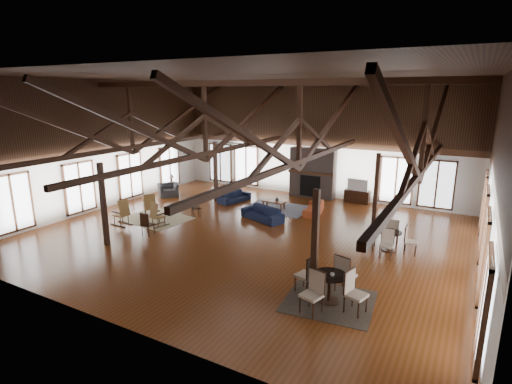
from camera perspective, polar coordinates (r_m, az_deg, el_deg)
The scene contains 31 objects.
floor at distance 15.77m, azimuth -0.92°, elevation -6.07°, with size 16.00×16.00×0.00m, color #642E15.
ceiling at distance 14.82m, azimuth -1.01°, elevation 16.27°, with size 16.00×14.00×0.02m, color black.
wall_back at distance 21.30m, azimuth 8.57°, elevation 7.36°, with size 16.00×0.02×6.00m, color silver.
wall_front at distance 9.73m, azimuth -22.05°, elevation -1.43°, with size 16.00×0.02×6.00m, color silver.
wall_left at distance 20.19m, azimuth -21.15°, elevation 6.22°, with size 0.02×14.00×6.00m, color silver.
wall_right at distance 13.06m, azimuth 31.08°, elevation 1.31°, with size 0.02×14.00×6.00m, color silver.
roof_truss at distance 14.88m, azimuth -0.98°, elevation 8.67°, with size 15.60×14.07×3.14m.
post_grid at distance 15.31m, azimuth -0.94°, elevation -0.70°, with size 8.16×7.16×3.05m.
fireplace at distance 21.26m, azimuth 8.09°, elevation 2.69°, with size 2.50×0.69×2.60m.
ceiling_fan at distance 13.80m, azimuth -1.26°, elevation 7.01°, with size 1.60×1.60×0.75m.
sofa_navy_front at distance 17.41m, azimuth 0.91°, elevation -3.10°, with size 2.00×0.78×0.58m, color #121932.
sofa_navy_left at distance 20.35m, azimuth -3.11°, elevation -0.67°, with size 0.69×1.77×0.52m, color black.
sofa_orange at distance 18.52m, azimuth 8.24°, elevation -2.28°, with size 0.71×1.81×0.53m, color #9B3F1E.
coffee_table at distance 19.01m, azimuth 2.58°, elevation -1.40°, with size 1.13×0.62×0.42m.
vase at distance 18.95m, azimuth 3.01°, elevation -0.99°, with size 0.18×0.18×0.19m, color #B2B2B2.
armchair at distance 21.92m, azimuth -12.43°, elevation 0.28°, with size 1.01×0.89×0.66m, color #313033.
side_table_lamp at distance 22.78m, azimuth -11.92°, elevation 1.01°, with size 0.41×0.41×1.06m.
rocking_chair_a at distance 18.23m, azimuth -14.92°, elevation -2.05°, with size 0.94×0.91×1.10m.
rocking_chair_b at distance 17.03m, azimuth -14.05°, elevation -3.24°, with size 0.58×0.87×1.03m.
rocking_chair_c at distance 17.57m, azimuth -18.53°, elevation -2.88°, with size 0.89×0.51×1.12m.
side_chair_a at distance 18.03m, azimuth -8.88°, elevation -1.92°, with size 0.53×0.53×0.89m.
side_chair_b at distance 16.03m, azimuth -15.43°, elevation -4.20°, with size 0.43×0.43×0.93m.
cafe_table_near at distance 10.96m, azimuth 10.47°, elevation -12.62°, with size 2.14×2.14×1.10m.
cafe_table_far at distance 14.83m, azimuth 18.56°, elevation -6.17°, with size 1.87×1.87×0.97m.
cup_near at distance 10.75m, azimuth 10.85°, elevation -11.51°, with size 0.11×0.11×0.09m, color #B2B2B2.
cup_far at distance 14.78m, azimuth 18.31°, elevation -5.14°, with size 0.12×0.12×0.09m, color #B2B2B2.
tv_console at distance 20.84m, azimuth 14.23°, elevation -0.59°, with size 1.24×0.47×0.62m, color black.
television at distance 20.70m, azimuth 14.39°, elevation 1.02°, with size 1.03×0.14×0.59m, color #B2B2B2.
rug_tan at distance 18.23m, azimuth -14.07°, elevation -3.68°, with size 2.80×2.20×0.01m, color tan.
rug_navy at distance 19.25m, azimuth 3.03°, elevation -2.32°, with size 2.94×2.21×0.01m, color #1B274C.
rug_dark at distance 11.22m, azimuth 10.41°, elevation -15.09°, with size 2.29×2.08×0.01m, color black.
Camera 1 is at (7.41, -12.82, 5.43)m, focal length 28.00 mm.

